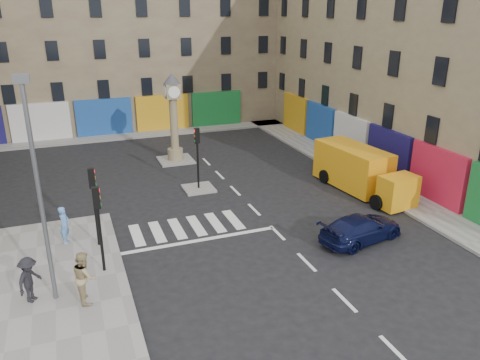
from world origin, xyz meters
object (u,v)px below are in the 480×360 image
navy_sedan (361,228)px  yellow_van (360,170)px  traffic_light_left_near (98,216)px  traffic_light_island (197,149)px  traffic_light_left_far (94,195)px  clock_pillar (173,112)px  lamp_post (38,183)px  pedestrian_dark (29,280)px  pedestrian_blue (65,225)px  pedestrian_tan (84,277)px

navy_sedan → yellow_van: (3.65, 5.55, 0.63)m
traffic_light_left_near → traffic_light_island: 10.03m
traffic_light_left_far → traffic_light_island: traffic_light_left_far is taller
traffic_light_left_near → navy_sedan: bearing=-6.3°
clock_pillar → traffic_light_left_far: bearing=-118.9°
lamp_post → navy_sedan: lamp_post is taller
traffic_light_left_near → clock_pillar: (6.30, 13.80, 0.93)m
traffic_light_left_far → yellow_van: 15.48m
navy_sedan → traffic_light_left_near: bearing=71.3°
lamp_post → yellow_van: 18.45m
traffic_light_left_near → traffic_light_island: size_ratio=1.00×
lamp_post → yellow_van: bearing=18.2°
traffic_light_left_near → pedestrian_dark: (-2.71, -1.27, -1.57)m
pedestrian_blue → pedestrian_dark: bearing=-174.5°
clock_pillar → pedestrian_blue: size_ratio=3.43×
traffic_light_left_near → pedestrian_dark: traffic_light_left_near is taller
traffic_light_left_far → pedestrian_tan: traffic_light_left_far is taller
traffic_light_left_far → navy_sedan: bearing=-17.6°
navy_sedan → pedestrian_tan: 12.49m
traffic_light_left_far → pedestrian_tan: (-0.81, -4.35, -1.47)m
traffic_light_left_far → pedestrian_blue: 2.23m
yellow_van → pedestrian_dark: yellow_van is taller
yellow_van → pedestrian_dark: size_ratio=4.00×
traffic_light_island → lamp_post: (-8.20, -9.20, 2.20)m
clock_pillar → navy_sedan: (5.35, -15.09, -2.91)m
traffic_light_island → pedestrian_blue: size_ratio=2.08×
traffic_light_island → pedestrian_dark: (-9.01, -9.07, -1.54)m
yellow_van → pedestrian_blue: 16.73m
pedestrian_tan → pedestrian_dark: (-1.90, 0.68, -0.10)m
pedestrian_blue → yellow_van: bearing=-64.1°
traffic_light_left_far → navy_sedan: 12.39m
traffic_light_left_near → traffic_light_left_far: (0.00, 2.40, 0.00)m
yellow_van → pedestrian_tan: yellow_van is taller
navy_sedan → pedestrian_dark: (-14.36, 0.02, 0.41)m
lamp_post → yellow_van: lamp_post is taller
traffic_light_island → pedestrian_dark: size_ratio=2.06×
traffic_light_left_far → pedestrian_tan: size_ratio=1.85×
navy_sedan → pedestrian_tan: size_ratio=2.19×
pedestrian_tan → pedestrian_dark: bearing=62.6°
navy_sedan → pedestrian_blue: 13.78m
lamp_post → pedestrian_blue: lamp_post is taller
traffic_light_left_near → clock_pillar: 15.19m
clock_pillar → lamp_post: bearing=-118.4°
traffic_light_left_far → clock_pillar: clock_pillar is taller
pedestrian_blue → pedestrian_dark: 4.62m
pedestrian_blue → pedestrian_tan: (0.58, -5.11, 0.11)m
lamp_post → pedestrian_dark: 3.83m
traffic_light_left_far → lamp_post: lamp_post is taller
pedestrian_blue → pedestrian_tan: pedestrian_tan is taller
traffic_light_left_far → navy_sedan: (11.65, -3.69, -1.99)m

